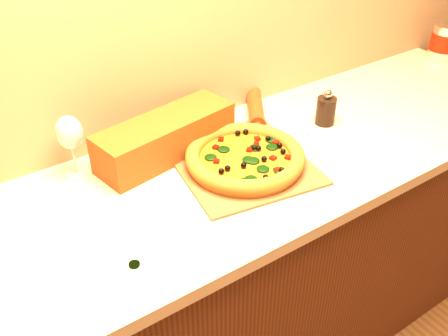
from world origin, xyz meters
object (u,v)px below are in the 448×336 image
at_px(coffee_canister, 444,42).
at_px(wine_glass, 69,134).
at_px(pizza, 245,157).
at_px(rolling_pin, 255,105).
at_px(pepper_grinder, 326,110).
at_px(pizza_peel, 238,159).

bearing_deg(coffee_canister, wine_glass, 177.44).
relative_size(pizza, rolling_pin, 1.02).
height_order(pizza, pepper_grinder, pepper_grinder).
xyz_separation_m(rolling_pin, coffee_canister, (0.97, -0.08, 0.06)).
height_order(pizza_peel, rolling_pin, rolling_pin).
distance_m(coffee_canister, wine_glass, 1.64).
bearing_deg(pizza_peel, wine_glass, 163.15).
bearing_deg(wine_glass, rolling_pin, 0.45).
bearing_deg(pizza, coffee_canister, 8.52).
height_order(pizza, coffee_canister, coffee_canister).
distance_m(pizza, wine_glass, 0.52).
relative_size(pizza_peel, pizza, 1.68).
distance_m(rolling_pin, wine_glass, 0.68).
distance_m(rolling_pin, coffee_canister, 0.97).
distance_m(pizza_peel, pepper_grinder, 0.39).
relative_size(pizza, wine_glass, 1.88).
bearing_deg(wine_glass, pizza_peel, -26.25).
bearing_deg(wine_glass, coffee_canister, -2.56).
height_order(coffee_canister, wine_glass, wine_glass).
bearing_deg(wine_glass, pepper_grinder, -13.35).
relative_size(pizza_peel, pepper_grinder, 4.74).
bearing_deg(pizza, pizza_peel, 85.70).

